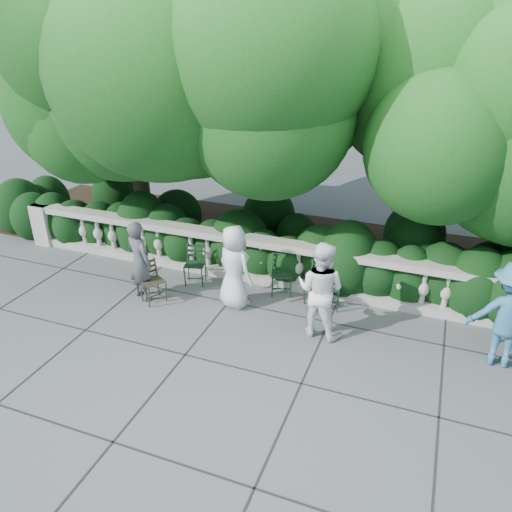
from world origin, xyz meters
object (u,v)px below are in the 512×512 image
(chair_c, at_px, (281,298))
(person_casual_man, at_px, (321,290))
(chair_d, at_px, (313,306))
(person_woman_grey, at_px, (139,261))
(chair_e, at_px, (327,312))
(chair_f, at_px, (321,306))
(chair_a, at_px, (194,287))
(chair_weathered, at_px, (158,304))
(person_older_blue, at_px, (508,316))
(person_businessman, at_px, (234,267))

(chair_c, height_order, person_casual_man, person_casual_man)
(chair_d, bearing_deg, person_woman_grey, -158.71)
(chair_c, bearing_deg, person_woman_grey, -176.25)
(chair_e, height_order, chair_f, same)
(chair_a, relative_size, chair_weathered, 1.00)
(chair_e, distance_m, person_casual_man, 1.14)
(chair_e, relative_size, person_casual_man, 0.48)
(person_woman_grey, distance_m, person_older_blue, 6.47)
(person_older_blue, bearing_deg, chair_d, -11.41)
(chair_e, xyz_separation_m, chair_f, (-0.16, 0.14, 0.00))
(chair_c, distance_m, chair_weathered, 2.42)
(chair_weathered, bearing_deg, chair_a, 9.26)
(person_woman_grey, bearing_deg, chair_weathered, -176.14)
(chair_a, xyz_separation_m, person_casual_man, (2.80, -0.68, 0.87))
(person_businessman, bearing_deg, chair_a, 7.35)
(person_casual_man, bearing_deg, chair_d, -61.12)
(person_casual_man, bearing_deg, person_older_blue, -167.15)
(person_businessman, bearing_deg, person_casual_man, -166.36)
(person_businessman, height_order, person_casual_man, person_casual_man)
(person_casual_man, bearing_deg, chair_f, -70.98)
(person_casual_man, relative_size, person_older_blue, 0.98)
(chair_weathered, bearing_deg, chair_e, -42.75)
(person_businessman, bearing_deg, person_woman_grey, 37.48)
(chair_c, xyz_separation_m, chair_d, (0.68, -0.09, 0.00))
(chair_c, bearing_deg, chair_f, -19.92)
(person_woman_grey, xyz_separation_m, person_older_blue, (6.47, 0.28, 0.08))
(chair_c, bearing_deg, chair_e, -27.40)
(chair_a, bearing_deg, chair_f, -10.79)
(chair_a, distance_m, person_businessman, 1.38)
(chair_weathered, xyz_separation_m, person_older_blue, (6.06, 0.40, 0.89))
(person_businessman, bearing_deg, chair_c, -118.30)
(chair_a, distance_m, person_casual_man, 3.01)
(chair_c, xyz_separation_m, chair_f, (0.82, -0.04, 0.00))
(chair_a, bearing_deg, chair_c, -7.63)
(chair_c, height_order, person_businessman, person_businessman)
(person_businessman, relative_size, person_older_blue, 0.92)
(chair_d, relative_size, person_businessman, 0.51)
(chair_c, relative_size, chair_e, 1.00)
(chair_a, xyz_separation_m, chair_e, (2.80, 0.05, 0.00))
(chair_a, height_order, person_older_blue, person_older_blue)
(chair_a, distance_m, chair_e, 2.80)
(person_businessman, relative_size, person_woman_grey, 1.01)
(chair_f, bearing_deg, chair_a, -156.85)
(person_woman_grey, relative_size, person_older_blue, 0.91)
(person_woman_grey, xyz_separation_m, person_casual_man, (3.55, 0.06, 0.06))
(chair_e, distance_m, person_woman_grey, 3.72)
(chair_d, height_order, person_older_blue, person_older_blue)
(chair_f, xyz_separation_m, person_older_blue, (3.08, -0.65, 0.89))
(chair_d, relative_size, person_woman_grey, 0.52)
(chair_weathered, distance_m, person_businessman, 1.71)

